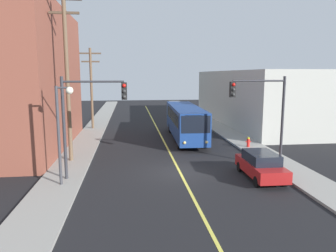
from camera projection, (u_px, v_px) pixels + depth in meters
ground_plane at (180, 172)px, 20.69m from camera, size 120.00×120.00×0.00m
sidewalk_left at (86, 142)px, 29.63m from camera, size 2.50×90.00×0.15m
sidewalk_right at (237, 138)px, 31.33m from camera, size 2.50×90.00×0.15m
lane_stripe_center at (159, 132)px, 35.39m from camera, size 0.16×60.00×0.01m
building_left_brick at (4, 79)px, 26.48m from camera, size 10.00×16.41×11.77m
building_right_warehouse at (265, 97)px, 41.72m from camera, size 12.00×26.53×6.73m
city_bus at (185, 121)px, 31.21m from camera, size 2.91×12.22×3.20m
parked_car_red at (261, 165)px, 19.31m from camera, size 1.88×4.43×1.62m
utility_pole_near at (67, 70)px, 22.02m from camera, size 2.40×0.28×11.70m
utility_pole_mid at (91, 84)px, 36.08m from camera, size 2.40×0.28×9.05m
traffic_signal_left_corner at (90, 109)px, 18.47m from camera, size 3.75×0.48×6.00m
traffic_signal_right_corner at (261, 105)px, 20.91m from camera, size 3.75×0.48×6.00m
street_lamp_left at (62, 121)px, 17.40m from camera, size 0.98×0.40×5.50m
fire_hydrant at (248, 142)px, 27.25m from camera, size 0.44×0.26×0.84m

